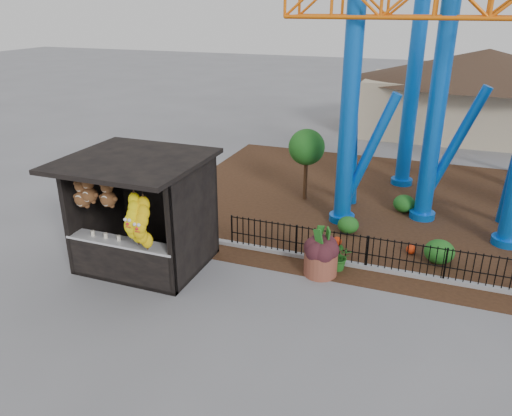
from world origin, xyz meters
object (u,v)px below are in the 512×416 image
(prize_booth, at_px, (139,217))
(terracotta_planter, at_px, (321,264))
(potted_plant, at_px, (339,256))
(roller_coaster, at_px, (489,15))

(prize_booth, height_order, terracotta_planter, prize_booth)
(terracotta_planter, relative_size, potted_plant, 1.09)
(terracotta_planter, distance_m, potted_plant, 0.59)
(roller_coaster, bearing_deg, terracotta_planter, -119.94)
(prize_booth, relative_size, terracotta_planter, 3.91)
(prize_booth, bearing_deg, terracotta_planter, 16.23)
(terracotta_planter, height_order, potted_plant, potted_plant)
(prize_booth, xyz_separation_m, roller_coaster, (8.09, 7.31, 4.93))
(terracotta_planter, bearing_deg, prize_booth, -163.77)
(roller_coaster, height_order, potted_plant, roller_coaster)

